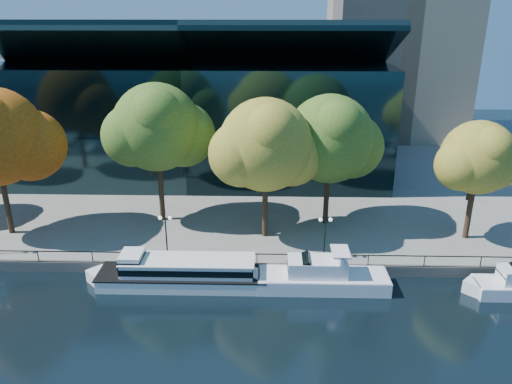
{
  "coord_description": "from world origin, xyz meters",
  "views": [
    {
      "loc": [
        5.97,
        -36.67,
        23.0
      ],
      "look_at": [
        4.79,
        8.0,
        6.12
      ],
      "focal_mm": 35.0,
      "sensor_mm": 36.0,
      "label": 1
    }
  ],
  "objects_px": {
    "cruiser_near": "(317,276)",
    "tree_2": "(158,129)",
    "tree_3": "(267,147)",
    "lamp_1": "(166,227)",
    "lamp_2": "(325,228)",
    "tour_boat": "(178,271)",
    "tree_5": "(480,159)",
    "tree_4": "(331,141)"
  },
  "relations": [
    {
      "from": "tree_3",
      "to": "cruiser_near",
      "type": "bearing_deg",
      "value": -61.52
    },
    {
      "from": "tree_4",
      "to": "tree_3",
      "type": "bearing_deg",
      "value": -152.9
    },
    {
      "from": "cruiser_near",
      "to": "tree_2",
      "type": "height_order",
      "value": "tree_2"
    },
    {
      "from": "cruiser_near",
      "to": "lamp_2",
      "type": "height_order",
      "value": "lamp_2"
    },
    {
      "from": "tree_5",
      "to": "lamp_2",
      "type": "bearing_deg",
      "value": -162.52
    },
    {
      "from": "tree_3",
      "to": "lamp_1",
      "type": "height_order",
      "value": "tree_3"
    },
    {
      "from": "tree_3",
      "to": "lamp_1",
      "type": "bearing_deg",
      "value": -153.61
    },
    {
      "from": "lamp_1",
      "to": "tree_5",
      "type": "bearing_deg",
      "value": 9.05
    },
    {
      "from": "tree_2",
      "to": "lamp_2",
      "type": "xyz_separation_m",
      "value": [
        16.47,
        -8.42,
        -7.04
      ]
    },
    {
      "from": "tree_2",
      "to": "lamp_1",
      "type": "distance_m",
      "value": 11.15
    },
    {
      "from": "tree_5",
      "to": "tree_3",
      "type": "bearing_deg",
      "value": -179.7
    },
    {
      "from": "tree_4",
      "to": "tree_5",
      "type": "xyz_separation_m",
      "value": [
        13.71,
        -3.19,
        -0.86
      ]
    },
    {
      "from": "tree_3",
      "to": "tree_5",
      "type": "bearing_deg",
      "value": 0.3
    },
    {
      "from": "cruiser_near",
      "to": "lamp_2",
      "type": "bearing_deg",
      "value": 76.14
    },
    {
      "from": "cruiser_near",
      "to": "tree_4",
      "type": "distance_m",
      "value": 14.67
    },
    {
      "from": "tour_boat",
      "to": "lamp_2",
      "type": "relative_size",
      "value": 3.96
    },
    {
      "from": "tree_4",
      "to": "tree_5",
      "type": "bearing_deg",
      "value": -13.1
    },
    {
      "from": "tree_2",
      "to": "tree_4",
      "type": "xyz_separation_m",
      "value": [
        17.6,
        -0.56,
        -0.95
      ]
    },
    {
      "from": "tree_2",
      "to": "tree_3",
      "type": "distance_m",
      "value": 11.83
    },
    {
      "from": "tour_boat",
      "to": "lamp_1",
      "type": "height_order",
      "value": "lamp_1"
    },
    {
      "from": "tree_4",
      "to": "lamp_2",
      "type": "height_order",
      "value": "tree_4"
    },
    {
      "from": "tour_boat",
      "to": "tree_2",
      "type": "bearing_deg",
      "value": 106.69
    },
    {
      "from": "cruiser_near",
      "to": "tree_3",
      "type": "xyz_separation_m",
      "value": [
        -4.42,
        8.15,
        9.19
      ]
    },
    {
      "from": "tour_boat",
      "to": "tree_2",
      "type": "relative_size",
      "value": 1.08
    },
    {
      "from": "tree_4",
      "to": "lamp_1",
      "type": "bearing_deg",
      "value": -153.32
    },
    {
      "from": "tree_3",
      "to": "tree_4",
      "type": "xyz_separation_m",
      "value": [
        6.44,
        3.3,
        -0.23
      ]
    },
    {
      "from": "tree_4",
      "to": "lamp_2",
      "type": "bearing_deg",
      "value": -98.22
    },
    {
      "from": "tree_3",
      "to": "tree_4",
      "type": "distance_m",
      "value": 7.24
    },
    {
      "from": "cruiser_near",
      "to": "tree_5",
      "type": "height_order",
      "value": "tree_5"
    },
    {
      "from": "cruiser_near",
      "to": "lamp_1",
      "type": "height_order",
      "value": "lamp_1"
    },
    {
      "from": "tree_3",
      "to": "tree_5",
      "type": "height_order",
      "value": "tree_3"
    },
    {
      "from": "tour_boat",
      "to": "tree_5",
      "type": "xyz_separation_m",
      "value": [
        27.76,
        8.08,
        7.92
      ]
    },
    {
      "from": "tree_2",
      "to": "lamp_1",
      "type": "height_order",
      "value": "tree_2"
    },
    {
      "from": "tour_boat",
      "to": "cruiser_near",
      "type": "relative_size",
      "value": 1.29
    },
    {
      "from": "tour_boat",
      "to": "tree_5",
      "type": "height_order",
      "value": "tree_5"
    },
    {
      "from": "lamp_1",
      "to": "lamp_2",
      "type": "height_order",
      "value": "same"
    },
    {
      "from": "tree_2",
      "to": "lamp_2",
      "type": "relative_size",
      "value": 3.66
    },
    {
      "from": "tour_boat",
      "to": "tree_4",
      "type": "relative_size",
      "value": 1.16
    },
    {
      "from": "cruiser_near",
      "to": "tree_3",
      "type": "relative_size",
      "value": 0.89
    },
    {
      "from": "tree_3",
      "to": "tree_5",
      "type": "distance_m",
      "value": 20.18
    },
    {
      "from": "lamp_1",
      "to": "tree_4",
      "type": "bearing_deg",
      "value": 26.68
    },
    {
      "from": "tree_3",
      "to": "lamp_2",
      "type": "bearing_deg",
      "value": -40.74
    }
  ]
}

